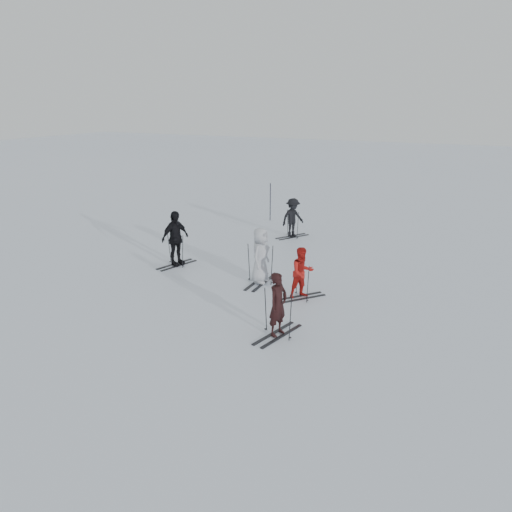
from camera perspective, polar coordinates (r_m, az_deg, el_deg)
The scene contains 12 objects.
ground at distance 15.62m, azimuth -1.61°, elevation -4.50°, with size 120.00×120.00×0.00m, color silver.
skier_near_dark at distance 12.76m, azimuth 2.52°, elevation -5.64°, with size 0.61×0.40×1.68m, color black.
skier_red at distance 15.20m, azimuth 5.29°, elevation -2.01°, with size 0.77×0.60×1.58m, color #B21914.
skier_grey at distance 16.37m, azimuth 0.50°, elevation -0.00°, with size 0.90×0.59×1.85m, color #B2B5BC.
skier_uphill_left at distance 18.32m, azimuth -9.21°, elevation 1.94°, with size 1.17×0.49×2.00m, color black.
skier_uphill_far at distance 21.99m, azimuth 4.22°, elevation 4.34°, with size 1.10×0.63×1.70m, color black.
skis_near_dark at distance 12.84m, azimuth 2.51°, elevation -6.45°, with size 0.93×1.76×1.28m, color black, non-canonical shape.
skis_red at distance 15.28m, azimuth 5.27°, elevation -2.74°, with size 0.84×1.60×1.16m, color black, non-canonical shape.
skis_grey at distance 16.44m, azimuth 0.50°, elevation -0.82°, with size 0.98×1.86×1.36m, color black, non-canonical shape.
skis_uphill_left at distance 18.42m, azimuth -9.15°, elevation 0.80°, with size 0.90×1.71×1.24m, color black, non-canonical shape.
skis_uphill_far at distance 22.05m, azimuth 4.20°, elevation 3.72°, with size 0.88×1.67×1.22m, color black, non-canonical shape.
piste_marker at distance 25.00m, azimuth 1.64°, elevation 6.19°, with size 0.04×0.04×1.88m, color black.
Camera 1 is at (6.72, -12.82, 5.86)m, focal length 35.00 mm.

